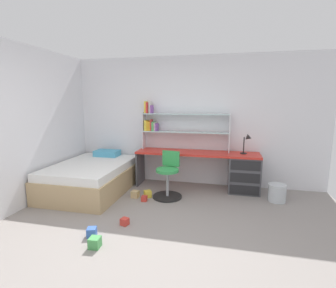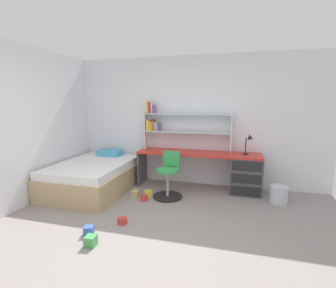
{
  "view_description": "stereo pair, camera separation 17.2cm",
  "coord_description": "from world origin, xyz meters",
  "px_view_note": "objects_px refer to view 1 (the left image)",
  "views": [
    {
      "loc": [
        0.84,
        -2.66,
        1.7
      ],
      "look_at": [
        -0.09,
        1.39,
        0.98
      ],
      "focal_mm": 26.74,
      "sensor_mm": 36.0,
      "label": 1
    },
    {
      "loc": [
        1.01,
        -2.62,
        1.7
      ],
      "look_at": [
        -0.09,
        1.39,
        0.98
      ],
      "focal_mm": 26.74,
      "sensor_mm": 36.0,
      "label": 2
    }
  ],
  "objects_px": {
    "bookshelf_hutch": "(173,123)",
    "toy_block_green_1": "(95,243)",
    "toy_block_red_2": "(125,222)",
    "toy_block_yellow_4": "(148,194)",
    "toy_block_blue_3": "(92,232)",
    "toy_block_red_5": "(144,199)",
    "desk_lamp": "(248,141)",
    "desk": "(230,170)",
    "swivel_chair": "(168,179)",
    "bed_platform": "(92,177)",
    "toy_block_natural_0": "(135,194)",
    "waste_bin": "(277,193)"
  },
  "relations": [
    {
      "from": "bookshelf_hutch",
      "to": "toy_block_green_1",
      "type": "relative_size",
      "value": 13.95
    },
    {
      "from": "toy_block_red_2",
      "to": "toy_block_yellow_4",
      "type": "xyz_separation_m",
      "value": [
        0.0,
        1.05,
        0.01
      ]
    },
    {
      "from": "bookshelf_hutch",
      "to": "toy_block_blue_3",
      "type": "xyz_separation_m",
      "value": [
        -0.57,
        -2.27,
        -1.2
      ]
    },
    {
      "from": "toy_block_yellow_4",
      "to": "toy_block_red_5",
      "type": "relative_size",
      "value": 1.3
    },
    {
      "from": "desk_lamp",
      "to": "toy_block_red_2",
      "type": "relative_size",
      "value": 3.94
    },
    {
      "from": "desk",
      "to": "toy_block_yellow_4",
      "type": "xyz_separation_m",
      "value": [
        -1.43,
        -0.69,
        -0.35
      ]
    },
    {
      "from": "swivel_chair",
      "to": "bed_platform",
      "type": "xyz_separation_m",
      "value": [
        -1.47,
        -0.04,
        -0.05
      ]
    },
    {
      "from": "desk",
      "to": "toy_block_natural_0",
      "type": "bearing_deg",
      "value": -155.29
    },
    {
      "from": "toy_block_red_2",
      "to": "toy_block_green_1",
      "type": "bearing_deg",
      "value": -102.16
    },
    {
      "from": "desk",
      "to": "bed_platform",
      "type": "xyz_separation_m",
      "value": [
        -2.56,
        -0.63,
        -0.14
      ]
    },
    {
      "from": "desk_lamp",
      "to": "toy_block_green_1",
      "type": "height_order",
      "value": "desk_lamp"
    },
    {
      "from": "desk",
      "to": "bookshelf_hutch",
      "type": "bearing_deg",
      "value": 172.49
    },
    {
      "from": "toy_block_natural_0",
      "to": "toy_block_green_1",
      "type": "bearing_deg",
      "value": -86.96
    },
    {
      "from": "swivel_chair",
      "to": "toy_block_blue_3",
      "type": "distance_m",
      "value": 1.68
    },
    {
      "from": "desk",
      "to": "bookshelf_hutch",
      "type": "xyz_separation_m",
      "value": [
        -1.16,
        0.15,
        0.85
      ]
    },
    {
      "from": "toy_block_red_2",
      "to": "swivel_chair",
      "type": "bearing_deg",
      "value": 72.97
    },
    {
      "from": "waste_bin",
      "to": "toy_block_green_1",
      "type": "height_order",
      "value": "waste_bin"
    },
    {
      "from": "toy_block_red_2",
      "to": "toy_block_blue_3",
      "type": "bearing_deg",
      "value": -127.81
    },
    {
      "from": "desk_lamp",
      "to": "toy_block_red_2",
      "type": "bearing_deg",
      "value": -134.67
    },
    {
      "from": "bookshelf_hutch",
      "to": "bed_platform",
      "type": "bearing_deg",
      "value": -150.91
    },
    {
      "from": "swivel_chair",
      "to": "toy_block_red_5",
      "type": "xyz_separation_m",
      "value": [
        -0.35,
        -0.29,
        -0.28
      ]
    },
    {
      "from": "bookshelf_hutch",
      "to": "bed_platform",
      "type": "xyz_separation_m",
      "value": [
        -1.4,
        -0.78,
        -0.99
      ]
    },
    {
      "from": "waste_bin",
      "to": "toy_block_red_5",
      "type": "bearing_deg",
      "value": -166.93
    },
    {
      "from": "toy_block_natural_0",
      "to": "bookshelf_hutch",
      "type": "bearing_deg",
      "value": 61.66
    },
    {
      "from": "desk",
      "to": "toy_block_blue_3",
      "type": "height_order",
      "value": "desk"
    },
    {
      "from": "desk",
      "to": "desk_lamp",
      "type": "distance_m",
      "value": 0.63
    },
    {
      "from": "bed_platform",
      "to": "toy_block_natural_0",
      "type": "relative_size",
      "value": 14.91
    },
    {
      "from": "toy_block_yellow_4",
      "to": "toy_block_green_1",
      "type": "bearing_deg",
      "value": -94.55
    },
    {
      "from": "toy_block_red_2",
      "to": "toy_block_yellow_4",
      "type": "relative_size",
      "value": 0.81
    },
    {
      "from": "desk",
      "to": "bookshelf_hutch",
      "type": "relative_size",
      "value": 1.35
    },
    {
      "from": "toy_block_natural_0",
      "to": "toy_block_red_5",
      "type": "bearing_deg",
      "value": -30.19
    },
    {
      "from": "toy_block_red_2",
      "to": "toy_block_natural_0",
      "type": "bearing_deg",
      "value": 102.08
    },
    {
      "from": "toy_block_green_1",
      "to": "toy_block_blue_3",
      "type": "height_order",
      "value": "toy_block_green_1"
    },
    {
      "from": "toy_block_natural_0",
      "to": "toy_block_red_5",
      "type": "xyz_separation_m",
      "value": [
        0.21,
        -0.12,
        -0.01
      ]
    },
    {
      "from": "bed_platform",
      "to": "toy_block_blue_3",
      "type": "relative_size",
      "value": 15.94
    },
    {
      "from": "toy_block_yellow_4",
      "to": "toy_block_red_2",
      "type": "bearing_deg",
      "value": -90.18
    },
    {
      "from": "waste_bin",
      "to": "toy_block_green_1",
      "type": "relative_size",
      "value": 2.38
    },
    {
      "from": "toy_block_red_5",
      "to": "toy_block_green_1",
      "type": "bearing_deg",
      "value": -95.07
    },
    {
      "from": "bookshelf_hutch",
      "to": "waste_bin",
      "type": "relative_size",
      "value": 5.87
    },
    {
      "from": "desk_lamp",
      "to": "waste_bin",
      "type": "bearing_deg",
      "value": -36.59
    },
    {
      "from": "swivel_chair",
      "to": "toy_block_yellow_4",
      "type": "distance_m",
      "value": 0.45
    },
    {
      "from": "desk_lamp",
      "to": "toy_block_red_2",
      "type": "distance_m",
      "value": 2.62
    },
    {
      "from": "toy_block_natural_0",
      "to": "toy_block_blue_3",
      "type": "height_order",
      "value": "toy_block_natural_0"
    },
    {
      "from": "bookshelf_hutch",
      "to": "bed_platform",
      "type": "relative_size",
      "value": 0.96
    },
    {
      "from": "toy_block_yellow_4",
      "to": "toy_block_red_5",
      "type": "height_order",
      "value": "toy_block_yellow_4"
    },
    {
      "from": "toy_block_green_1",
      "to": "toy_block_yellow_4",
      "type": "height_order",
      "value": "toy_block_green_1"
    },
    {
      "from": "desk_lamp",
      "to": "toy_block_yellow_4",
      "type": "height_order",
      "value": "desk_lamp"
    },
    {
      "from": "toy_block_blue_3",
      "to": "toy_block_green_1",
      "type": "bearing_deg",
      "value": -52.94
    },
    {
      "from": "swivel_chair",
      "to": "toy_block_red_2",
      "type": "xyz_separation_m",
      "value": [
        -0.35,
        -1.15,
        -0.28
      ]
    },
    {
      "from": "swivel_chair",
      "to": "toy_block_red_5",
      "type": "distance_m",
      "value": 0.53
    }
  ]
}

